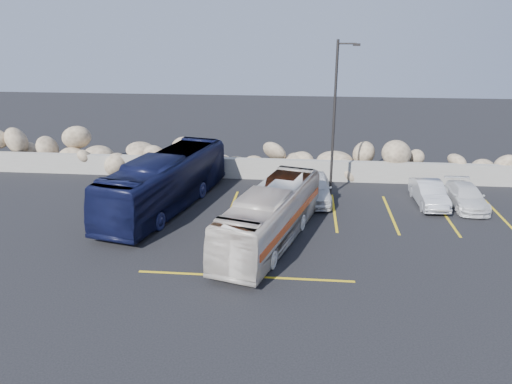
# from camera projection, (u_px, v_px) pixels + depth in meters

# --- Properties ---
(ground) EXTENTS (90.00, 90.00, 0.00)m
(ground) POSITION_uv_depth(u_px,v_px,m) (272.00, 281.00, 18.04)
(ground) COLOR black
(ground) RESTS_ON ground
(seawall) EXTENTS (60.00, 0.40, 1.20)m
(seawall) POSITION_uv_depth(u_px,v_px,m) (286.00, 169.00, 29.11)
(seawall) COLOR gray
(seawall) RESTS_ON ground
(riprap_pile) EXTENTS (54.00, 2.80, 2.60)m
(riprap_pile) POSITION_uv_depth(u_px,v_px,m) (287.00, 153.00, 30.01)
(riprap_pile) COLOR #8A755A
(riprap_pile) RESTS_ON ground
(parking_lines) EXTENTS (18.16, 9.36, 0.01)m
(parking_lines) POSITION_uv_depth(u_px,v_px,m) (381.00, 225.00, 22.85)
(parking_lines) COLOR gold
(parking_lines) RESTS_ON ground
(lamppost) EXTENTS (1.14, 0.18, 8.00)m
(lamppost) POSITION_uv_depth(u_px,v_px,m) (335.00, 115.00, 25.31)
(lamppost) COLOR #292624
(lamppost) RESTS_ON ground
(vintage_bus) EXTENTS (4.24, 8.72, 2.37)m
(vintage_bus) POSITION_uv_depth(u_px,v_px,m) (270.00, 216.00, 20.79)
(vintage_bus) COLOR beige
(vintage_bus) RESTS_ON ground
(tour_coach) EXTENTS (4.48, 10.09, 2.74)m
(tour_coach) POSITION_uv_depth(u_px,v_px,m) (165.00, 182.00, 24.48)
(tour_coach) COLOR #101436
(tour_coach) RESTS_ON ground
(car_a) EXTENTS (1.72, 4.11, 1.39)m
(car_a) POSITION_uv_depth(u_px,v_px,m) (315.00, 188.00, 25.69)
(car_a) COLOR silver
(car_a) RESTS_ON ground
(car_b) EXTENTS (1.42, 3.69, 1.20)m
(car_b) POSITION_uv_depth(u_px,v_px,m) (429.00, 193.00, 25.16)
(car_b) COLOR silver
(car_b) RESTS_ON ground
(car_c) EXTENTS (1.58, 3.75, 1.08)m
(car_c) POSITION_uv_depth(u_px,v_px,m) (466.00, 196.00, 24.92)
(car_c) COLOR silver
(car_c) RESTS_ON ground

